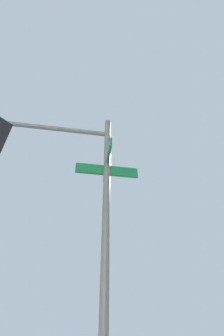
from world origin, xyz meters
TOP-DOWN VIEW (x-y plane):
  - traffic_signal_near at (-6.13, -5.99)m, footprint 1.91×2.19m

SIDE VIEW (x-z plane):
  - traffic_signal_near at x=-6.13m, z-range 1.14..6.74m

